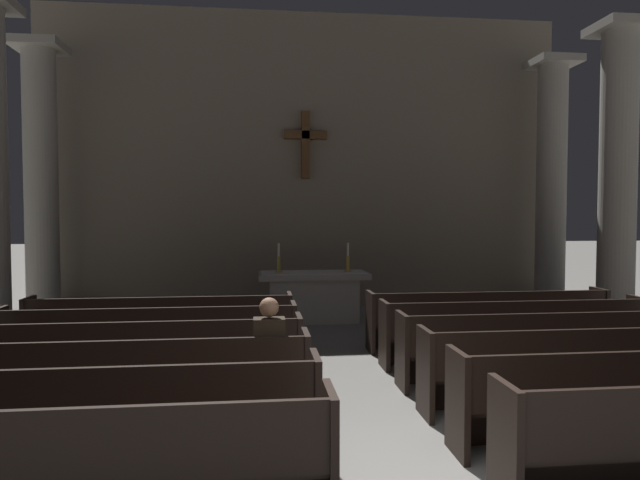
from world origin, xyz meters
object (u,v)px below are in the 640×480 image
(pew_left_row_3, at_px, (114,384))
(column_right_third, at_px, (618,183))
(pew_right_row_6, at_px, (488,319))
(column_left_fourth, at_px, (41,186))
(pew_left_row_4, at_px, (135,359))
(altar, at_px, (314,295))
(pew_left_row_5, at_px, (150,341))
(pew_right_row_5, at_px, (515,332))
(lone_worshipper, at_px, (269,357))
(pew_left_row_2, at_px, (85,418))
(pew_left_row_1, at_px, (41,471))
(column_right_fourth, at_px, (551,189))
(pew_left_row_6, at_px, (162,326))
(pew_right_row_4, at_px, (550,347))
(candlestick_right, at_px, (348,263))
(pew_right_row_3, at_px, (595,368))
(candlestick_left, at_px, (279,263))

(pew_left_row_3, height_order, column_right_third, column_right_third)
(pew_right_row_6, relative_size, column_left_fourth, 0.69)
(pew_left_row_4, distance_m, column_right_third, 8.92)
(pew_right_row_6, distance_m, altar, 3.65)
(pew_left_row_5, distance_m, altar, 4.39)
(column_right_third, bearing_deg, altar, 165.00)
(pew_right_row_5, height_order, lone_worshipper, lone_worshipper)
(pew_right_row_6, height_order, column_right_third, column_right_third)
(pew_left_row_2, distance_m, lone_worshipper, 1.85)
(pew_left_row_1, relative_size, column_right_fourth, 0.69)
(pew_left_row_6, xyz_separation_m, altar, (2.56, 2.60, 0.06))
(pew_left_row_2, xyz_separation_m, column_right_third, (8.07, 4.96, 2.27))
(pew_right_row_4, bearing_deg, pew_right_row_5, 90.00)
(candlestick_right, bearing_deg, altar, -180.00)
(pew_left_row_3, height_order, candlestick_right, candlestick_right)
(altar, relative_size, lone_worshipper, 1.67)
(pew_left_row_2, relative_size, column_left_fourth, 0.69)
(pew_left_row_3, relative_size, column_right_third, 0.69)
(column_right_third, xyz_separation_m, lone_worshipper, (-6.53, -3.97, -2.06))
(pew_left_row_3, bearing_deg, column_left_fourth, 114.91)
(pew_left_row_2, height_order, altar, altar)
(pew_right_row_4, bearing_deg, altar, 119.49)
(pew_right_row_6, bearing_deg, pew_right_row_4, -90.00)
(pew_right_row_6, xyz_separation_m, candlestick_right, (-1.86, 2.60, 0.71))
(pew_left_row_1, bearing_deg, column_left_fourth, 109.63)
(pew_right_row_4, relative_size, altar, 1.77)
(pew_left_row_3, relative_size, column_left_fourth, 0.69)
(pew_right_row_3, bearing_deg, column_right_third, 53.60)
(pew_left_row_5, relative_size, column_left_fourth, 0.69)
(pew_left_row_4, bearing_deg, pew_right_row_6, 20.56)
(candlestick_left, xyz_separation_m, candlestick_right, (1.40, 0.00, 0.00))
(pew_right_row_3, distance_m, column_right_fourth, 7.37)
(column_right_fourth, relative_size, candlestick_right, 9.70)
(pew_right_row_6, bearing_deg, candlestick_left, 141.37)
(pew_left_row_4, bearing_deg, candlestick_left, 67.67)
(pew_left_row_6, bearing_deg, pew_left_row_4, -90.00)
(pew_left_row_2, relative_size, pew_right_row_4, 1.00)
(pew_left_row_1, distance_m, lone_worshipper, 2.50)
(pew_left_row_1, xyz_separation_m, pew_left_row_2, (0.00, 0.96, 0.00))
(pew_right_row_3, height_order, candlestick_left, candlestick_left)
(pew_right_row_3, distance_m, candlestick_right, 5.83)
(pew_left_row_2, xyz_separation_m, pew_right_row_6, (5.11, 3.84, 0.00))
(pew_right_row_4, bearing_deg, lone_worshipper, -165.56)
(pew_left_row_4, relative_size, candlestick_left, 6.67)
(pew_left_row_6, distance_m, pew_right_row_5, 5.20)
(pew_left_row_5, bearing_deg, pew_left_row_1, -90.00)
(pew_right_row_3, relative_size, altar, 1.77)
(pew_left_row_3, bearing_deg, pew_right_row_4, 10.62)
(pew_left_row_3, relative_size, altar, 1.77)
(pew_left_row_6, bearing_deg, candlestick_right, 38.63)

